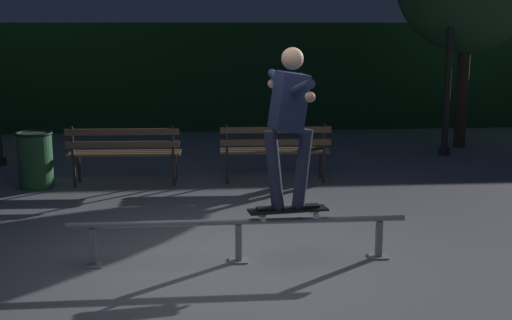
{
  "coord_description": "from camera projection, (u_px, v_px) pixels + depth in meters",
  "views": [
    {
      "loc": [
        -0.38,
        -6.08,
        2.28
      ],
      "look_at": [
        0.24,
        0.99,
        0.85
      ],
      "focal_mm": 47.26,
      "sensor_mm": 36.0,
      "label": 1
    }
  ],
  "objects": [
    {
      "name": "trash_can",
      "position": [
        35.0,
        159.0,
        9.51
      ],
      "size": [
        0.52,
        0.52,
        0.8
      ],
      "color": "#23562D",
      "rests_on": "ground"
    },
    {
      "name": "grind_rail",
      "position": [
        238.0,
        230.0,
        6.55
      ],
      "size": [
        3.3,
        0.18,
        0.43
      ],
      "color": "gray",
      "rests_on": "ground"
    },
    {
      "name": "skateboarder",
      "position": [
        289.0,
        115.0,
        6.37
      ],
      "size": [
        0.63,
        1.4,
        1.56
      ],
      "color": "black",
      "rests_on": "skateboard"
    },
    {
      "name": "lamp_post_right",
      "position": [
        452.0,
        13.0,
        11.52
      ],
      "size": [
        0.32,
        0.32,
        3.9
      ],
      "color": "#282623",
      "rests_on": "ground"
    },
    {
      "name": "skateboard",
      "position": [
        288.0,
        210.0,
        6.55
      ],
      "size": [
        0.8,
        0.3,
        0.09
      ],
      "color": "black",
      "rests_on": "grind_rail"
    },
    {
      "name": "park_bench_leftmost",
      "position": [
        124.0,
        149.0,
        9.63
      ],
      "size": [
        1.61,
        0.47,
        0.88
      ],
      "color": "#282623",
      "rests_on": "ground"
    },
    {
      "name": "hedge_backdrop",
      "position": [
        214.0,
        76.0,
        14.97
      ],
      "size": [
        24.0,
        1.2,
        2.32
      ],
      "primitive_type": "cube",
      "color": "#193D1E",
      "rests_on": "ground"
    },
    {
      "name": "ground_plane",
      "position": [
        240.0,
        268.0,
        6.42
      ],
      "size": [
        90.0,
        90.0,
        0.0
      ],
      "primitive_type": "plane",
      "color": "slate"
    },
    {
      "name": "park_bench_left_center",
      "position": [
        275.0,
        146.0,
        9.81
      ],
      "size": [
        1.61,
        0.47,
        0.88
      ],
      "color": "#282623",
      "rests_on": "ground"
    }
  ]
}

